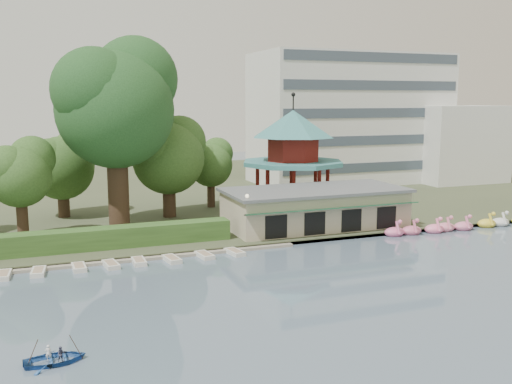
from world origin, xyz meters
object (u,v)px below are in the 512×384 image
dock (100,262)px  big_tree (116,100)px  pavilion (293,149)px  boathouse (315,207)px  rowboat_with_passengers (55,355)px

dock → big_tree: (3.16, 10.99, 13.16)m
pavilion → big_tree: size_ratio=0.70×
dock → big_tree: bearing=74.0°
pavilion → big_tree: (-20.84, -3.81, 5.80)m
dock → boathouse: (22.00, 4.77, 2.25)m
pavilion → rowboat_with_passengers: pavilion is taller
big_tree → pavilion: bearing=10.4°
dock → big_tree: 17.43m
rowboat_with_passengers → pavilion: bearing=49.3°
boathouse → pavilion: 11.43m
dock → rowboat_with_passengers: bearing=-102.7°
pavilion → boathouse: bearing=-101.3°
dock → boathouse: 22.62m
dock → rowboat_with_passengers: 18.26m
boathouse → rowboat_with_passengers: size_ratio=4.21×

